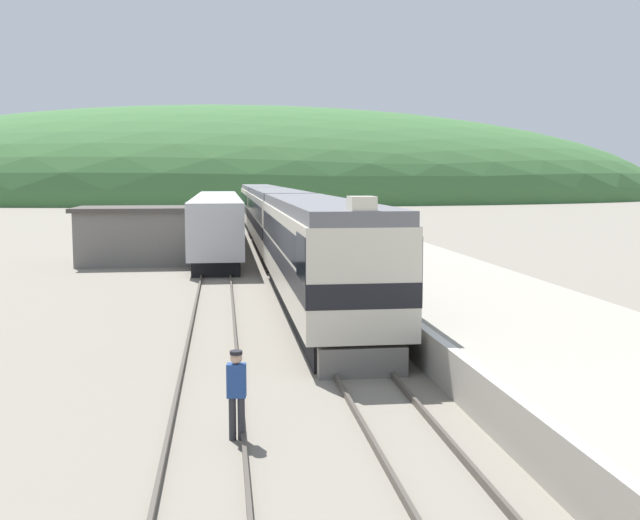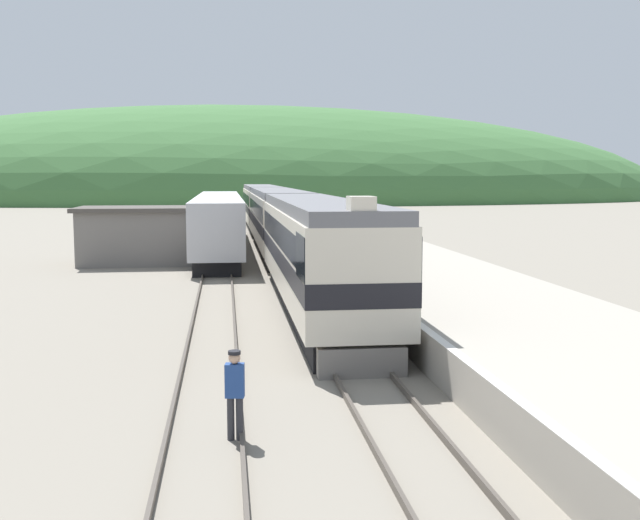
% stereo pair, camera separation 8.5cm
% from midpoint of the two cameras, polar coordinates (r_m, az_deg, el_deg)
% --- Properties ---
extents(track_main, '(1.52, 180.00, 0.16)m').
position_cam_midpoint_polar(track_main, '(68.62, -4.55, 2.23)').
color(track_main, '#4C443D').
rests_on(track_main, ground).
extents(track_siding, '(1.52, 180.00, 0.16)m').
position_cam_midpoint_polar(track_siding, '(68.53, -7.76, 2.18)').
color(track_siding, '#4C443D').
rests_on(track_siding, ground).
extents(platform, '(6.98, 140.00, 1.10)m').
position_cam_midpoint_polar(platform, '(49.31, 2.61, 1.15)').
color(platform, '#9E9689').
rests_on(platform, ground).
extents(distant_hills, '(195.14, 87.82, 40.37)m').
position_cam_midpoint_polar(distant_hills, '(166.66, -6.25, 4.62)').
color(distant_hills, '#3D6B38').
rests_on(distant_hills, ground).
extents(station_shed, '(7.11, 4.77, 3.29)m').
position_cam_midpoint_polar(station_shed, '(44.63, -13.71, 1.87)').
color(station_shed, slate).
rests_on(station_shed, ground).
extents(express_train_lead_car, '(2.95, 19.36, 4.55)m').
position_cam_midpoint_polar(express_train_lead_car, '(27.75, -0.32, 0.71)').
color(express_train_lead_car, black).
rests_on(express_train_lead_car, ground).
extents(carriage_second, '(2.94, 21.21, 4.19)m').
position_cam_midpoint_polar(carriage_second, '(49.00, -3.42, 3.15)').
color(carriage_second, black).
rests_on(carriage_second, ground).
extents(carriage_third, '(2.94, 21.21, 4.19)m').
position_cam_midpoint_polar(carriage_third, '(71.03, -4.67, 4.14)').
color(carriage_third, black).
rests_on(carriage_third, ground).
extents(siding_train, '(2.90, 29.42, 3.73)m').
position_cam_midpoint_polar(siding_train, '(51.72, -7.88, 2.88)').
color(siding_train, black).
rests_on(siding_train, ground).
extents(track_worker, '(0.39, 0.27, 1.75)m').
position_cam_midpoint_polar(track_worker, '(14.58, -6.55, -9.76)').
color(track_worker, '#2D2D33').
rests_on(track_worker, ground).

